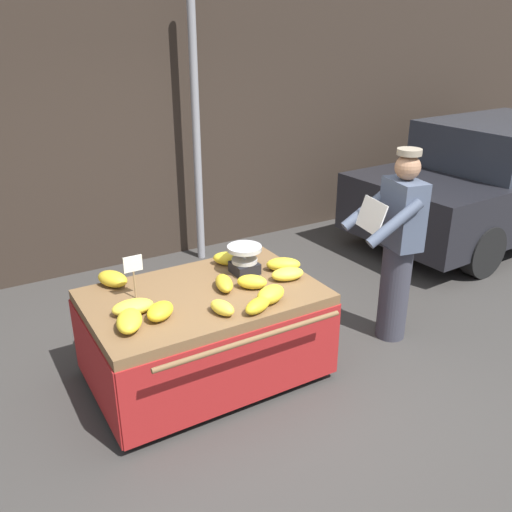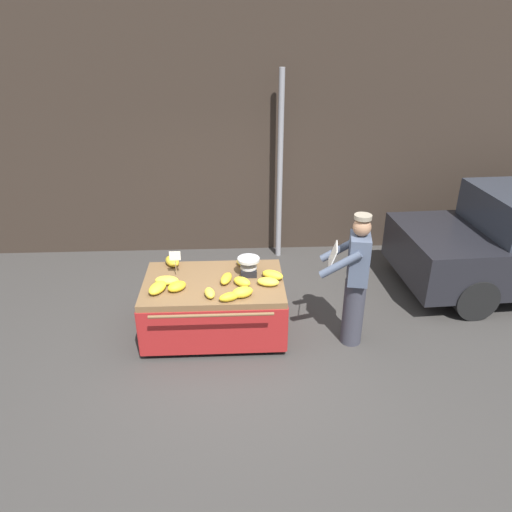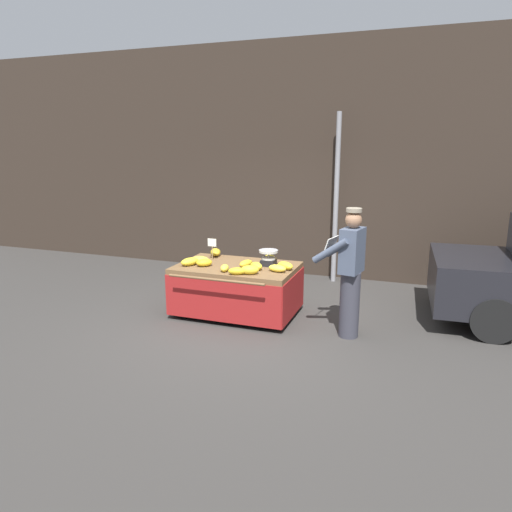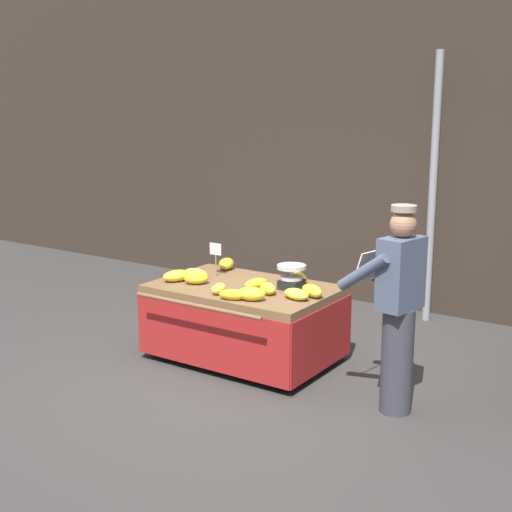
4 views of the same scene
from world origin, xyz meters
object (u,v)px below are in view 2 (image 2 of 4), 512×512
(banana_bunch_3, at_px, (177,286))
(banana_bunch_8, at_px, (242,282))
(banana_bunch_5, at_px, (167,280))
(banana_bunch_7, at_px, (229,297))
(weighing_scale, at_px, (249,266))
(banana_bunch_10, at_px, (210,293))
(banana_bunch_4, at_px, (243,292))
(street_pole, at_px, (280,169))
(banana_cart, at_px, (214,295))
(banana_bunch_2, at_px, (226,278))
(vendor_person, at_px, (355,281))
(banana_bunch_9, at_px, (172,261))
(banana_bunch_11, at_px, (245,263))
(price_sign, at_px, (175,258))
(banana_bunch_6, at_px, (268,282))
(banana_bunch_1, at_px, (273,275))
(banana_bunch_0, at_px, (158,288))

(banana_bunch_3, height_order, banana_bunch_8, banana_bunch_3)
(banana_bunch_5, relative_size, banana_bunch_7, 1.17)
(weighing_scale, height_order, banana_bunch_3, weighing_scale)
(banana_bunch_10, bearing_deg, banana_bunch_4, -3.43)
(street_pole, xyz_separation_m, banana_bunch_10, (-1.06, -2.63, -0.73))
(banana_cart, xyz_separation_m, banana_bunch_8, (0.36, -0.12, 0.25))
(banana_bunch_2, bearing_deg, vendor_person, -9.34)
(banana_bunch_2, height_order, vendor_person, vendor_person)
(banana_bunch_2, distance_m, vendor_person, 1.56)
(banana_bunch_9, bearing_deg, banana_bunch_11, -6.38)
(weighing_scale, height_order, banana_bunch_10, weighing_scale)
(banana_cart, distance_m, price_sign, 0.67)
(banana_bunch_7, bearing_deg, street_pole, 73.15)
(banana_bunch_7, relative_size, banana_bunch_10, 1.17)
(street_pole, distance_m, banana_bunch_10, 2.92)
(banana_bunch_2, bearing_deg, banana_bunch_7, -84.80)
(banana_bunch_4, relative_size, vendor_person, 0.15)
(banana_bunch_6, distance_m, banana_bunch_9, 1.36)
(banana_bunch_2, bearing_deg, banana_bunch_11, 57.17)
(banana_bunch_3, distance_m, banana_bunch_5, 0.21)
(banana_bunch_7, bearing_deg, banana_bunch_4, 26.16)
(banana_cart, xyz_separation_m, banana_bunch_10, (-0.03, -0.37, 0.25))
(weighing_scale, distance_m, banana_bunch_8, 0.30)
(banana_bunch_3, bearing_deg, banana_bunch_11, 33.90)
(banana_bunch_1, height_order, banana_bunch_2, banana_bunch_1)
(banana_bunch_1, distance_m, banana_bunch_5, 1.31)
(street_pole, xyz_separation_m, banana_bunch_2, (-0.86, -2.29, -0.72))
(banana_bunch_0, xyz_separation_m, banana_bunch_4, (1.01, -0.16, 0.01))
(weighing_scale, relative_size, price_sign, 0.82)
(banana_bunch_3, bearing_deg, banana_bunch_8, 6.06)
(banana_bunch_4, distance_m, banana_bunch_6, 0.41)
(banana_bunch_5, xyz_separation_m, banana_bunch_6, (1.24, -0.09, -0.00))
(street_pole, relative_size, banana_bunch_1, 10.92)
(street_pole, height_order, banana_bunch_3, street_pole)
(banana_bunch_2, relative_size, banana_bunch_5, 0.91)
(vendor_person, bearing_deg, banana_bunch_4, -175.42)
(banana_bunch_1, bearing_deg, banana_bunch_6, -112.65)
(weighing_scale, xyz_separation_m, banana_bunch_6, (0.23, -0.29, -0.07))
(banana_cart, relative_size, banana_bunch_10, 8.24)
(banana_cart, xyz_separation_m, banana_bunch_1, (0.74, 0.03, 0.25))
(banana_bunch_1, bearing_deg, banana_bunch_5, -176.86)
(street_pole, bearing_deg, banana_cart, -114.45)
(banana_bunch_1, bearing_deg, banana_bunch_4, -132.70)
(banana_bunch_4, height_order, banana_bunch_11, banana_bunch_4)
(banana_bunch_2, xyz_separation_m, banana_bunch_5, (-0.73, -0.01, 0.00))
(banana_bunch_2, bearing_deg, banana_bunch_1, 5.60)
(price_sign, relative_size, banana_bunch_10, 1.59)
(banana_bunch_3, relative_size, banana_bunch_5, 0.81)
(weighing_scale, bearing_deg, banana_bunch_5, -168.99)
(banana_bunch_7, bearing_deg, banana_bunch_11, 75.71)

